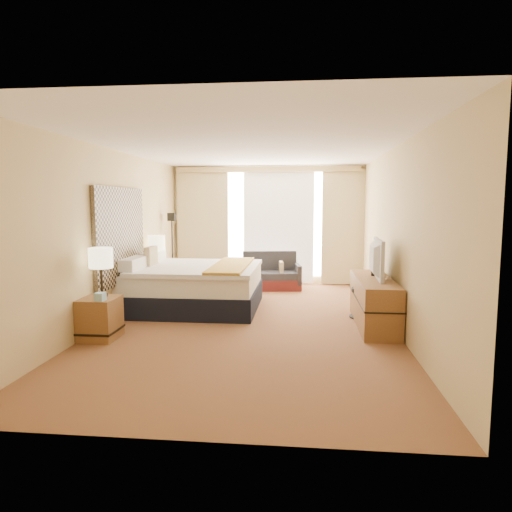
# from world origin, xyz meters

# --- Properties ---
(floor) EXTENTS (4.20, 7.00, 0.02)m
(floor) POSITION_xyz_m (0.00, 0.00, 0.00)
(floor) COLOR maroon
(floor) RESTS_ON ground
(ceiling) EXTENTS (4.20, 7.00, 0.02)m
(ceiling) POSITION_xyz_m (0.00, 0.00, 2.60)
(ceiling) COLOR white
(ceiling) RESTS_ON wall_back
(wall_back) EXTENTS (4.20, 0.02, 2.60)m
(wall_back) POSITION_xyz_m (0.00, 3.50, 1.30)
(wall_back) COLOR tan
(wall_back) RESTS_ON ground
(wall_front) EXTENTS (4.20, 0.02, 2.60)m
(wall_front) POSITION_xyz_m (0.00, -3.50, 1.30)
(wall_front) COLOR tan
(wall_front) RESTS_ON ground
(wall_left) EXTENTS (0.02, 7.00, 2.60)m
(wall_left) POSITION_xyz_m (-2.10, 0.00, 1.30)
(wall_left) COLOR tan
(wall_left) RESTS_ON ground
(wall_right) EXTENTS (0.02, 7.00, 2.60)m
(wall_right) POSITION_xyz_m (2.10, 0.00, 1.30)
(wall_right) COLOR tan
(wall_right) RESTS_ON ground
(headboard) EXTENTS (0.06, 1.85, 1.50)m
(headboard) POSITION_xyz_m (-2.06, 0.20, 1.28)
(headboard) COLOR black
(headboard) RESTS_ON wall_left
(nightstand_left) EXTENTS (0.45, 0.52, 0.55)m
(nightstand_left) POSITION_xyz_m (-1.87, -1.05, 0.28)
(nightstand_left) COLOR olive
(nightstand_left) RESTS_ON floor
(nightstand_right) EXTENTS (0.45, 0.52, 0.55)m
(nightstand_right) POSITION_xyz_m (-1.87, 1.45, 0.28)
(nightstand_right) COLOR olive
(nightstand_right) RESTS_ON floor
(media_dresser) EXTENTS (0.50, 1.80, 0.70)m
(media_dresser) POSITION_xyz_m (1.83, 0.00, 0.35)
(media_dresser) COLOR olive
(media_dresser) RESTS_ON floor
(window) EXTENTS (2.30, 0.02, 2.30)m
(window) POSITION_xyz_m (0.25, 3.47, 1.32)
(window) COLOR white
(window) RESTS_ON wall_back
(curtains) EXTENTS (4.12, 0.19, 2.56)m
(curtains) POSITION_xyz_m (-0.00, 3.39, 1.41)
(curtains) COLOR beige
(curtains) RESTS_ON floor
(bed) EXTENTS (2.16, 1.98, 1.05)m
(bed) POSITION_xyz_m (-1.06, 0.84, 0.38)
(bed) COLOR black
(bed) RESTS_ON floor
(loveseat) EXTENTS (1.32, 0.83, 0.77)m
(loveseat) POSITION_xyz_m (0.12, 2.76, 0.25)
(loveseat) COLOR #581B19
(loveseat) RESTS_ON floor
(floor_lamp) EXTENTS (0.20, 0.20, 1.59)m
(floor_lamp) POSITION_xyz_m (-1.90, 2.48, 1.12)
(floor_lamp) COLOR black
(floor_lamp) RESTS_ON floor
(desk_chair) EXTENTS (0.46, 0.46, 0.92)m
(desk_chair) POSITION_xyz_m (1.80, 0.43, 0.41)
(desk_chair) COLOR black
(desk_chair) RESTS_ON floor
(lamp_left) EXTENTS (0.31, 0.31, 0.66)m
(lamp_left) POSITION_xyz_m (-1.86, -0.99, 1.06)
(lamp_left) COLOR black
(lamp_left) RESTS_ON nightstand_left
(lamp_right) EXTENTS (0.31, 0.31, 0.64)m
(lamp_right) POSITION_xyz_m (-1.88, 1.42, 1.05)
(lamp_right) COLOR black
(lamp_right) RESTS_ON nightstand_right
(tissue_box) EXTENTS (0.12, 0.12, 0.11)m
(tissue_box) POSITION_xyz_m (-1.78, -1.22, 0.60)
(tissue_box) COLOR #91C7E0
(tissue_box) RESTS_ON nightstand_left
(telephone) EXTENTS (0.20, 0.18, 0.07)m
(telephone) POSITION_xyz_m (-1.76, 1.62, 0.58)
(telephone) COLOR black
(telephone) RESTS_ON nightstand_right
(television) EXTENTS (0.18, 1.00, 0.57)m
(television) POSITION_xyz_m (1.78, 0.04, 0.99)
(television) COLOR black
(television) RESTS_ON media_dresser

